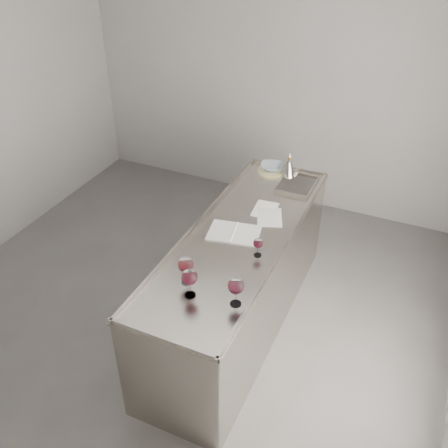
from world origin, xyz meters
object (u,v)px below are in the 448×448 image
at_px(counter, 239,281).
at_px(wine_glass_middle, 189,278).
at_px(wine_glass_small, 258,244).
at_px(ceramic_bowl, 272,167).
at_px(notebook, 234,233).
at_px(wine_funnel, 288,168).
at_px(wine_glass_left, 186,265).
at_px(wine_glass_right, 236,287).

bearing_deg(counter, wine_glass_middle, -92.48).
xyz_separation_m(wine_glass_small, ceramic_bowl, (-0.35, 1.26, -0.06)).
bearing_deg(notebook, wine_glass_small, -45.34).
height_order(wine_glass_middle, ceramic_bowl, wine_glass_middle).
bearing_deg(wine_glass_middle, wine_funnel, 87.83).
xyz_separation_m(counter, wine_glass_middle, (-0.03, -0.77, 0.62)).
relative_size(wine_glass_small, ceramic_bowl, 0.70).
relative_size(counter, wine_funnel, 10.51).
distance_m(wine_glass_left, wine_glass_small, 0.59).
relative_size(wine_glass_small, notebook, 0.34).
bearing_deg(wine_glass_small, wine_glass_left, -124.92).
relative_size(wine_glass_left, wine_glass_right, 1.00).
relative_size(ceramic_bowl, wine_funnel, 0.92).
relative_size(counter, wine_glass_left, 11.43).
bearing_deg(notebook, ceramic_bowl, 83.30).
xyz_separation_m(wine_glass_left, notebook, (0.07, 0.67, -0.14)).
height_order(wine_glass_right, wine_funnel, wine_funnel).
height_order(wine_glass_small, wine_funnel, wine_funnel).
distance_m(wine_glass_left, notebook, 0.68).
relative_size(wine_glass_right, wine_funnel, 0.92).
xyz_separation_m(wine_glass_middle, wine_funnel, (0.07, 1.85, -0.08)).
bearing_deg(wine_glass_left, notebook, 84.27).
bearing_deg(wine_glass_small, wine_glass_right, -84.02).
relative_size(notebook, ceramic_bowl, 2.07).
distance_m(counter, wine_glass_middle, 0.99).
bearing_deg(wine_glass_left, wine_glass_right, -8.41).
relative_size(counter, ceramic_bowl, 11.41).
relative_size(counter, wine_glass_middle, 11.28).
relative_size(wine_glass_middle, ceramic_bowl, 1.01).
height_order(wine_glass_small, ceramic_bowl, wine_glass_small).
relative_size(wine_glass_left, notebook, 0.48).
height_order(wine_glass_left, ceramic_bowl, wine_glass_left).
height_order(wine_glass_right, notebook, wine_glass_right).
xyz_separation_m(wine_glass_right, wine_funnel, (-0.24, 1.80, -0.08)).
distance_m(wine_glass_middle, ceramic_bowl, 1.85).
bearing_deg(wine_glass_middle, ceramic_bowl, 92.90).
xyz_separation_m(counter, wine_glass_left, (-0.12, -0.66, 0.62)).
xyz_separation_m(wine_glass_small, wine_funnel, (-0.18, 1.26, -0.03)).
bearing_deg(wine_glass_small, counter, 140.55).
bearing_deg(wine_glass_small, wine_funnel, 98.22).
bearing_deg(wine_glass_left, wine_glass_middle, -51.75).
distance_m(wine_glass_left, ceramic_bowl, 1.74).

